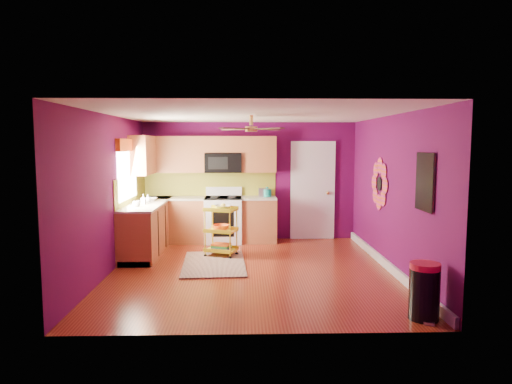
{
  "coord_description": "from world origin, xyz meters",
  "views": [
    {
      "loc": [
        -0.12,
        -7.22,
        2.04
      ],
      "look_at": [
        0.08,
        0.4,
        1.24
      ],
      "focal_mm": 32.0,
      "sensor_mm": 36.0,
      "label": 1
    }
  ],
  "objects": [
    {
      "name": "right_wall_art",
      "position": [
        2.23,
        -0.34,
        1.44
      ],
      "size": [
        0.04,
        2.74,
        1.04
      ],
      "color": "black",
      "rests_on": "ground"
    },
    {
      "name": "shag_rug",
      "position": [
        -0.63,
        0.39,
        0.01
      ],
      "size": [
        1.13,
        1.75,
        0.02
      ],
      "primitive_type": "cube",
      "rotation": [
        0.0,
        0.0,
        0.06
      ],
      "color": "#331611",
      "rests_on": "ground"
    },
    {
      "name": "ceiling_fan",
      "position": [
        0.0,
        0.2,
        2.29
      ],
      "size": [
        1.01,
        1.01,
        0.26
      ],
      "color": "#BF8C3F",
      "rests_on": "ground"
    },
    {
      "name": "counter_dish",
      "position": [
        -1.93,
        1.64,
        0.97
      ],
      "size": [
        0.23,
        0.23,
        0.06
      ],
      "primitive_type": "imported",
      "color": "white",
      "rests_on": "lower_cabinets"
    },
    {
      "name": "counter_cup",
      "position": [
        -2.01,
        0.79,
        0.99
      ],
      "size": [
        0.13,
        0.13,
        0.1
      ],
      "primitive_type": "imported",
      "color": "white",
      "rests_on": "lower_cabinets"
    },
    {
      "name": "ground",
      "position": [
        0.0,
        0.0,
        0.0
      ],
      "size": [
        5.0,
        5.0,
        0.0
      ],
      "primitive_type": "plane",
      "color": "maroon",
      "rests_on": "ground"
    },
    {
      "name": "teal_kettle",
      "position": [
        0.36,
        2.26,
        1.02
      ],
      "size": [
        0.18,
        0.18,
        0.21
      ],
      "color": "#12897C",
      "rests_on": "lower_cabinets"
    },
    {
      "name": "rolling_cart",
      "position": [
        -0.53,
        0.94,
        0.5
      ],
      "size": [
        0.64,
        0.55,
        0.98
      ],
      "color": "yellow",
      "rests_on": "ground"
    },
    {
      "name": "lower_cabinets",
      "position": [
        -1.35,
        1.82,
        0.43
      ],
      "size": [
        2.81,
        2.31,
        0.94
      ],
      "color": "brown",
      "rests_on": "ground"
    },
    {
      "name": "electric_range",
      "position": [
        -0.55,
        2.17,
        0.48
      ],
      "size": [
        0.76,
        0.66,
        1.13
      ],
      "color": "white",
      "rests_on": "ground"
    },
    {
      "name": "room_envelope",
      "position": [
        0.03,
        0.0,
        1.63
      ],
      "size": [
        4.54,
        5.04,
        2.52
      ],
      "color": "#560945",
      "rests_on": "ground"
    },
    {
      "name": "toaster",
      "position": [
        0.29,
        2.28,
        1.03
      ],
      "size": [
        0.22,
        0.15,
        0.18
      ],
      "primitive_type": "cube",
      "color": "beige",
      "rests_on": "lower_cabinets"
    },
    {
      "name": "soap_bottle_a",
      "position": [
        -1.96,
        1.11,
        1.03
      ],
      "size": [
        0.08,
        0.08,
        0.18
      ],
      "primitive_type": "imported",
      "color": "#EA3F72",
      "rests_on": "lower_cabinets"
    },
    {
      "name": "left_window",
      "position": [
        -2.22,
        1.05,
        1.74
      ],
      "size": [
        0.08,
        1.35,
        1.08
      ],
      "color": "white",
      "rests_on": "ground"
    },
    {
      "name": "trash_can",
      "position": [
        1.98,
        -2.12,
        0.33
      ],
      "size": [
        0.46,
        0.46,
        0.67
      ],
      "color": "black",
      "rests_on": "ground"
    },
    {
      "name": "soap_bottle_b",
      "position": [
        -1.94,
        1.36,
        1.01
      ],
      "size": [
        0.12,
        0.12,
        0.15
      ],
      "primitive_type": "imported",
      "color": "white",
      "rests_on": "lower_cabinets"
    },
    {
      "name": "panel_door",
      "position": [
        1.35,
        2.47,
        1.02
      ],
      "size": [
        0.95,
        0.11,
        2.15
      ],
      "color": "white",
      "rests_on": "ground"
    },
    {
      "name": "upper_cabinetry",
      "position": [
        -1.24,
        2.17,
        1.8
      ],
      "size": [
        2.8,
        2.3,
        1.26
      ],
      "color": "brown",
      "rests_on": "ground"
    }
  ]
}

